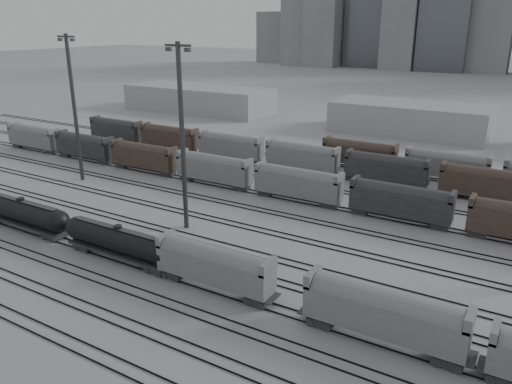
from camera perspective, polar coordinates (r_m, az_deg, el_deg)
The scene contains 14 objects.
ground at distance 64.07m, azimuth -14.92°, elevation -8.10°, with size 900.00×900.00×0.00m, color #AEAFB3.
tracks at distance 75.95m, azimuth -5.57°, elevation -3.08°, with size 220.00×71.50×0.16m.
tank_car_a at distance 78.67m, azimuth -25.14°, elevation -2.07°, with size 18.55×3.09×4.58m.
tank_car_b at distance 64.56m, azimuth -15.39°, elevation -5.41°, with size 17.95×2.99×4.44m.
hopper_car_a at distance 55.52m, azimuth -4.81°, elevation -8.22°, with size 14.29×2.84×5.11m.
hopper_car_b at distance 48.23m, azimuth 14.42°, elevation -13.10°, with size 15.05×2.99×5.38m.
light_mast_b at distance 97.10m, azimuth -20.08°, elevation 9.28°, with size 4.24×0.68×26.48m.
light_mast_c at distance 69.33m, azimuth -8.44°, elevation 6.54°, with size 4.16×0.67×26.01m.
bg_string_near at distance 82.80m, azimuth 4.81°, elevation 0.83°, with size 151.00×3.00×5.60m.
bg_string_mid at distance 93.79m, azimuth 14.66°, elevation 2.44°, with size 151.00×3.00×5.60m.
bg_string_far at distance 98.53m, azimuth 25.79°, elevation 1.92°, with size 66.00×3.00×5.60m.
warehouse_left at distance 170.24m, azimuth -6.58°, elevation 10.55°, with size 50.00×18.00×8.00m, color #9E9EA1.
warehouse_mid at distance 139.88m, azimuth 17.19°, elevation 8.03°, with size 40.00×18.00×8.00m, color #9E9EA1.
skyline at distance 320.51m, azimuth 26.62°, elevation 18.17°, with size 316.00×22.40×95.00m.
Camera 1 is at (42.24, -38.91, 28.41)m, focal length 35.00 mm.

